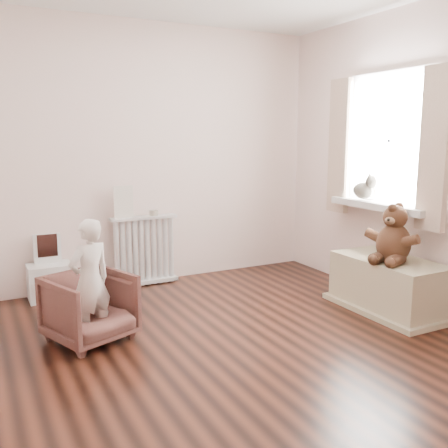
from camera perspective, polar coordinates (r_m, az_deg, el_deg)
name	(u,v)px	position (r m, az deg, el deg)	size (l,w,h in m)	color
floor	(234,342)	(3.77, 1.13, -13.35)	(3.60, 3.60, 0.01)	black
back_wall	(149,155)	(5.12, -8.52, 7.75)	(3.60, 0.02, 2.60)	white
right_wall	(420,159)	(4.60, 21.49, 6.92)	(0.02, 3.60, 2.60)	white
window	(391,141)	(4.77, 18.56, 8.99)	(0.03, 0.90, 1.10)	white
window_sill	(380,206)	(4.75, 17.42, 2.02)	(0.22, 1.10, 0.06)	silver
curtain_left	(435,149)	(4.31, 22.94, 7.86)	(0.06, 0.26, 1.30)	beige
curtain_right	(339,147)	(5.12, 13.05, 8.61)	(0.06, 0.26, 1.30)	beige
radiator	(144,247)	(5.08, -9.07, -2.64)	(0.67, 0.13, 0.71)	silver
paper_doll	(124,202)	(4.95, -11.41, 2.49)	(0.19, 0.02, 0.31)	beige
tin_a	(154,213)	(5.05, -8.03, 1.26)	(0.09, 0.09, 0.05)	#A59E8C
toy_vanity	(49,270)	(4.88, -19.33, -5.00)	(0.39, 0.28, 0.61)	silver
armchair	(90,308)	(3.83, -15.08, -9.22)	(0.54, 0.56, 0.51)	#572F28
child	(90,281)	(3.72, -15.07, -6.28)	(0.33, 0.22, 0.90)	white
toy_bench	(389,288)	(4.57, 18.30, -6.93)	(0.51, 0.97, 0.46)	#BEB58F
teddy_bear	(394,237)	(4.37, 18.86, -1.39)	(0.40, 0.31, 0.49)	#331D10
plush_cat	(364,189)	(4.87, 15.72, 3.84)	(0.18, 0.29, 0.24)	slate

